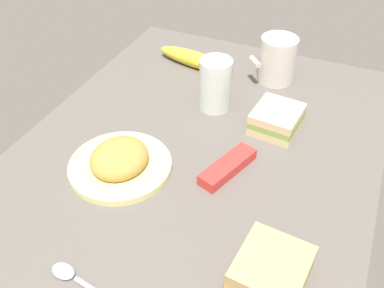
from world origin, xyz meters
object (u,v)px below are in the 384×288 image
Objects in this scene: coffee_mug_black at (277,59)px; snack_bar at (228,167)px; glass_of_milk at (215,86)px; spoon at (76,279)px; sandwich_side at (277,119)px; plate_of_food at (120,161)px; sandwich_main at (271,271)px; banana at (195,59)px.

snack_bar is (-32.61, -0.59, -4.22)cm from coffee_mug_black.
glass_of_milk reaches higher than spoon.
sandwich_side is 46.56cm from spoon.
spoon is (-43.77, 15.76, -1.82)cm from sandwich_side.
plate_of_food is 25.71cm from glass_of_milk.
coffee_mug_black is 52.42cm from sandwich_main.
banana is (15.65, 23.82, -0.32)cm from sandwich_side.
sandwich_side is 0.51× the size of banana.
glass_of_milk reaches higher than sandwich_side.
coffee_mug_black is at bearing -84.45° from banana.
sandwich_side is at bearing -44.65° from plate_of_food.
sandwich_main is 1.07× the size of sandwich_side.
glass_of_milk is 19.93cm from snack_bar.
plate_of_food is 37.73cm from banana.
sandwich_main is 34.16cm from sandwich_side.
glass_of_milk is (2.12, 13.56, 2.80)cm from sandwich_side.
sandwich_main is at bearing -146.67° from banana.
spoon is at bearing -164.61° from plate_of_food.
banana is 59.99cm from spoon.
coffee_mug_black is 0.51× the size of banana.
sandwich_main reaches higher than spoon.
spoon is at bearing -172.28° from banana.
sandwich_side is (-17.48, -4.99, -3.02)cm from coffee_mug_black.
glass_of_milk is at bearing -2.75° from spoon.
snack_bar is at bearing -68.33° from plate_of_food.
glass_of_milk is (-15.36, 8.57, -0.22)cm from coffee_mug_black.
coffee_mug_black reaches higher than banana.
plate_of_food is 22.60cm from spoon.
sandwich_side is at bearing -123.31° from banana.
snack_bar is (-30.78, -19.42, -0.88)cm from banana.
plate_of_food is 1.66× the size of glass_of_milk.
spoon is (-45.89, 2.21, -4.62)cm from glass_of_milk.
sandwich_main is at bearing -148.25° from glass_of_milk.
coffee_mug_black is 32.89cm from snack_bar.
sandwich_main is 41.56cm from glass_of_milk.
glass_of_milk is at bearing 47.02° from snack_bar.
coffee_mug_black reaches higher than plate_of_food.
glass_of_milk is at bearing 31.75° from sandwich_main.
snack_bar is (18.02, 12.67, -1.20)cm from sandwich_main.
snack_bar is (6.89, -17.35, -0.65)cm from plate_of_food.
plate_of_food reaches higher than spoon.
snack_bar is at bearing -152.04° from glass_of_milk.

